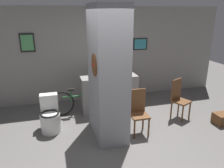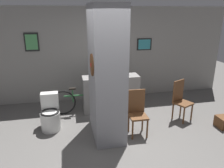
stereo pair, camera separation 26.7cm
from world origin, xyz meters
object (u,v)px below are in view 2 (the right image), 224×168
toilet (50,115)px  chair_near_pillar (137,111)px  bicycle (83,100)px  bottle_tall (122,72)px  chair_by_doorway (181,99)px

toilet → chair_near_pillar: (1.78, -0.58, 0.19)m
bicycle → bottle_tall: bottle_tall is taller
toilet → bicycle: 1.00m
chair_near_pillar → bicycle: bearing=131.2°
chair_by_doorway → bottle_tall: size_ratio=3.28×
toilet → bottle_tall: 2.01m
chair_by_doorway → bicycle: (-2.22, 0.80, -0.17)m
toilet → bottle_tall: size_ratio=2.64×
chair_near_pillar → chair_by_doorway: (1.21, 0.41, 0.00)m
bicycle → toilet: bearing=-140.3°
chair_near_pillar → bottle_tall: (-0.01, 1.23, 0.51)m
bicycle → bottle_tall: size_ratio=5.66×
toilet → bicycle: size_ratio=0.47×
toilet → bicycle: toilet is taller
toilet → chair_by_doorway: (2.99, -0.17, 0.19)m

